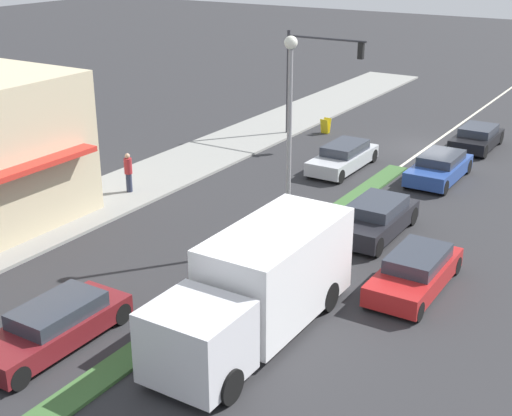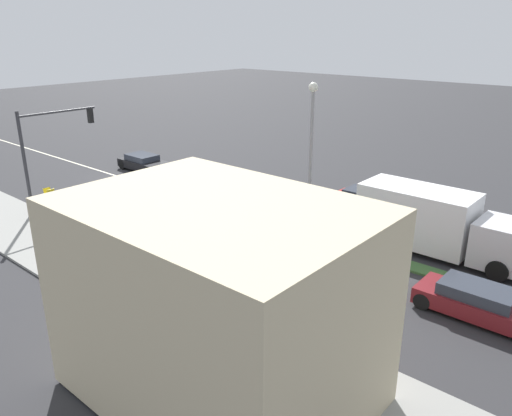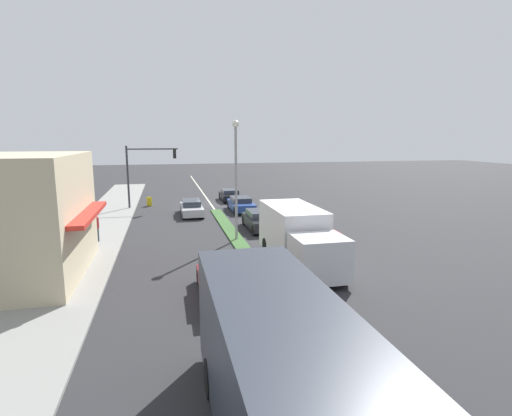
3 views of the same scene
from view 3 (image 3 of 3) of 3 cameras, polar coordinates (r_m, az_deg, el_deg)
ground_plane at (r=22.39m, az=-1.33°, el=-6.65°), size 160.00×160.00×0.00m
sidewalk_right at (r=22.00m, az=-24.91°, el=-7.75°), size 4.00×73.00×0.12m
median_strip at (r=14.26m, az=6.25°, el=-16.58°), size 0.90×46.00×0.10m
lane_marking_center at (r=39.77m, az=-6.54°, el=0.66°), size 0.16×60.00×0.01m
building_corner_store at (r=20.94m, az=-31.35°, el=-1.11°), size 6.40×7.88×5.58m
traffic_signal_main at (r=37.66m, az=-15.74°, el=5.80°), size 4.59×0.34×5.60m
street_lamp at (r=24.68m, az=-2.89°, el=6.18°), size 0.44×0.44×7.37m
pedestrian at (r=26.36m, az=-21.85°, el=-2.53°), size 0.34×0.34×1.71m
warning_aframe_sign at (r=39.33m, az=-15.00°, el=0.90°), size 0.45×0.53×0.84m
delivery_truck at (r=20.49m, az=5.96°, el=-4.03°), size 2.44×7.50×2.87m
sedan_silver at (r=34.05m, az=-9.19°, el=0.04°), size 1.73×4.59×1.24m
coupe_blue at (r=35.40m, az=-2.16°, el=0.55°), size 1.87×4.32×1.23m
sedan_dark at (r=28.33m, az=0.61°, el=-1.75°), size 1.90×4.35×1.31m
sedan_maroon at (r=16.46m, az=-4.88°, el=-10.77°), size 1.74×4.56×1.21m
hatchback_red at (r=26.01m, az=8.37°, el=-3.03°), size 1.77×4.39×1.23m
suv_black at (r=41.27m, az=-3.72°, el=1.84°), size 1.88×3.95×1.16m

